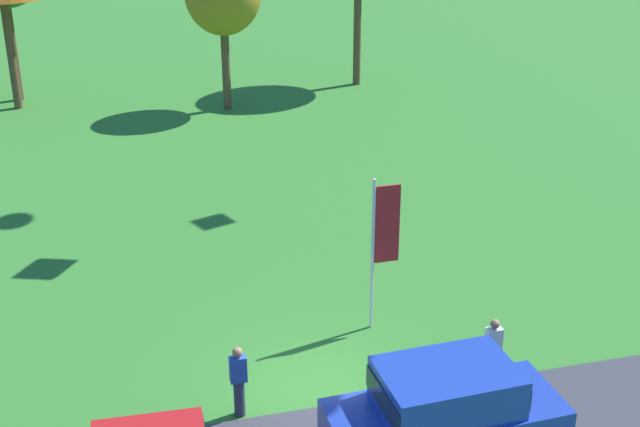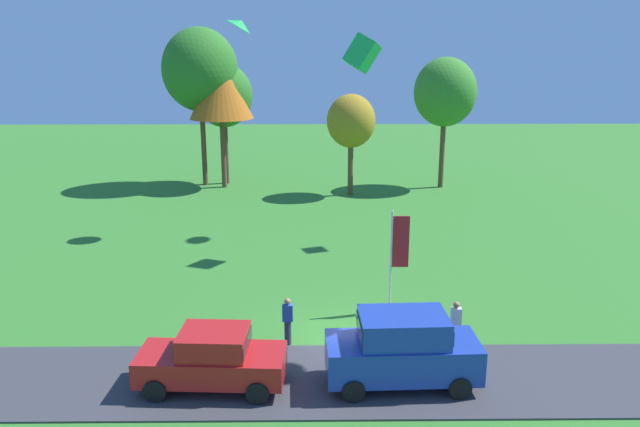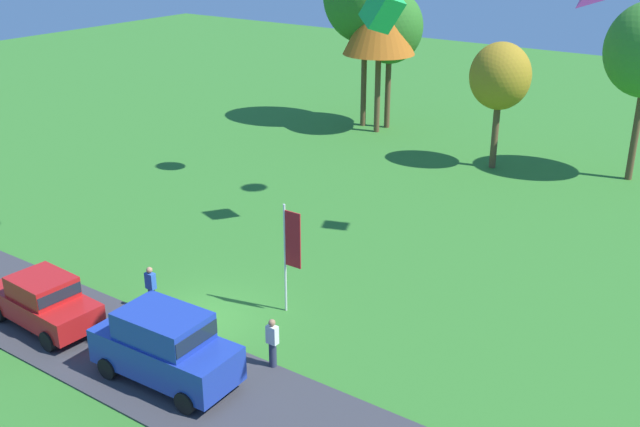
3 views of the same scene
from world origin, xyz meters
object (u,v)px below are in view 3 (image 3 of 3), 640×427
at_px(person_on_lawn, 272,343).
at_px(tree_far_right, 500,77).
at_px(car_suv_mid_row, 165,344).
at_px(tree_left_of_center, 390,27).
at_px(kite_box_mid_center, 382,9).
at_px(person_beside_suv, 151,288).
at_px(flag_banner, 290,246).
at_px(tree_far_left, 380,17).
at_px(car_sedan_by_flagpole, 43,299).

height_order(person_on_lawn, tree_far_right, tree_far_right).
relative_size(car_suv_mid_row, tree_left_of_center, 0.53).
relative_size(tree_left_of_center, kite_box_mid_center, 6.20).
bearing_deg(tree_far_right, person_on_lawn, -84.13).
xyz_separation_m(car_suv_mid_row, tree_far_right, (-0.15, 24.75, 3.74)).
xyz_separation_m(car_suv_mid_row, tree_left_of_center, (-9.12, 28.51, 5.14)).
height_order(person_beside_suv, tree_far_right, tree_far_right).
bearing_deg(tree_far_right, person_beside_suv, -98.86).
bearing_deg(person_on_lawn, flag_banner, 117.85).
bearing_deg(flag_banner, tree_far_left, 113.93).
relative_size(person_on_lawn, tree_left_of_center, 0.20).
bearing_deg(kite_box_mid_center, flag_banner, -82.73).
bearing_deg(tree_left_of_center, tree_far_left, -90.50).
bearing_deg(kite_box_mid_center, car_suv_mid_row, -88.18).
bearing_deg(car_sedan_by_flagpole, tree_left_of_center, 96.78).
bearing_deg(tree_left_of_center, person_beside_suv, -77.86).
relative_size(car_sedan_by_flagpole, tree_far_left, 0.48).
relative_size(person_beside_suv, tree_left_of_center, 0.20).
height_order(car_suv_mid_row, tree_left_of_center, tree_left_of_center).
relative_size(person_on_lawn, flag_banner, 0.42).
distance_m(tree_far_left, kite_box_mid_center, 17.12).
distance_m(person_on_lawn, tree_far_right, 22.86).
xyz_separation_m(tree_left_of_center, tree_far_right, (8.97, -3.76, -1.39)).
relative_size(person_on_lawn, person_beside_suv, 1.00).
distance_m(car_sedan_by_flagpole, flag_banner, 8.52).
distance_m(car_sedan_by_flagpole, car_suv_mid_row, 5.73).
relative_size(car_sedan_by_flagpole, car_suv_mid_row, 0.96).
bearing_deg(tree_far_right, flag_banner, -88.02).
height_order(flag_banner, kite_box_mid_center, kite_box_mid_center).
distance_m(person_beside_suv, flag_banner, 5.21).
bearing_deg(kite_box_mid_center, tree_far_left, 121.02).
xyz_separation_m(tree_far_right, kite_box_mid_center, (-0.26, -12.03, 4.62)).
xyz_separation_m(person_beside_suv, flag_banner, (4.10, 2.74, 1.69)).
relative_size(person_beside_suv, kite_box_mid_center, 1.21).
bearing_deg(car_sedan_by_flagpole, tree_far_left, 97.11).
distance_m(person_beside_suv, kite_box_mid_center, 13.67).
relative_size(person_beside_suv, flag_banner, 0.42).
height_order(car_suv_mid_row, flag_banner, flag_banner).
relative_size(car_suv_mid_row, kite_box_mid_center, 3.31).
xyz_separation_m(tree_far_left, tree_far_right, (8.99, -2.48, -2.13)).
relative_size(tree_far_left, flag_banner, 2.33).
xyz_separation_m(car_sedan_by_flagpole, kite_box_mid_center, (5.32, 12.84, 8.62)).
height_order(car_suv_mid_row, person_on_lawn, car_suv_mid_row).
xyz_separation_m(flag_banner, kite_box_mid_center, (-0.92, 7.24, 7.09)).
bearing_deg(person_on_lawn, tree_far_left, 114.43).
height_order(tree_far_left, tree_left_of_center, tree_far_left).
xyz_separation_m(car_sedan_by_flagpole, flag_banner, (6.24, 5.59, 1.53)).
bearing_deg(car_suv_mid_row, person_on_lawn, 48.04).
bearing_deg(tree_far_right, car_suv_mid_row, -89.66).
relative_size(car_sedan_by_flagpole, person_on_lawn, 2.63).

